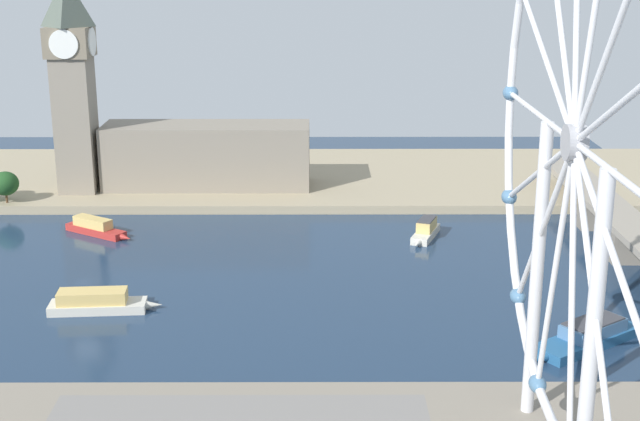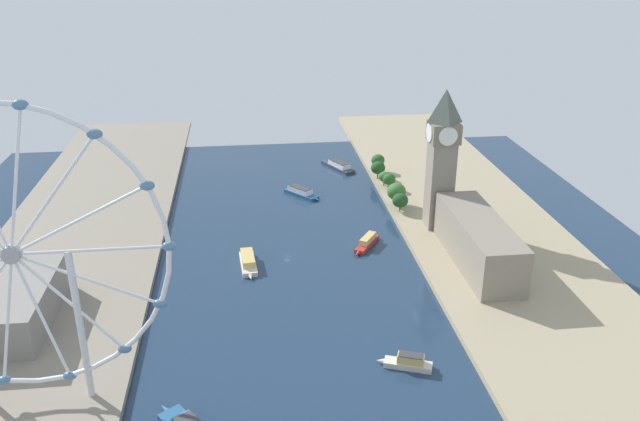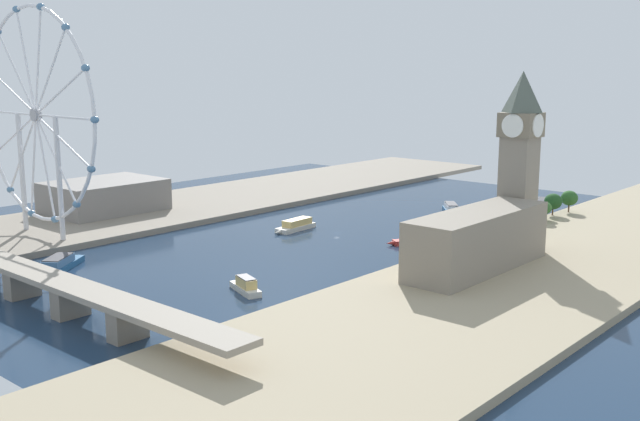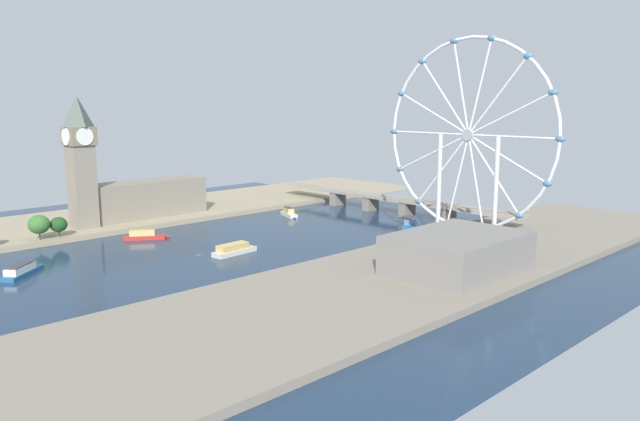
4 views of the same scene
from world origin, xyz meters
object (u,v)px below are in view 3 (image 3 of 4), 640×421
tour_boat_5 (540,204)px  tour_boat_1 (416,239)px  parliament_block (478,240)px  tour_boat_2 (296,225)px  tour_boat_0 (451,209)px  tour_boat_4 (245,286)px  tour_boat_3 (60,264)px  clock_tower (519,157)px  riverside_hall (104,196)px  river_bridge (45,282)px  ferris_wheel (36,117)px

tour_boat_5 → tour_boat_1: bearing=151.7°
parliament_block → tour_boat_2: 114.15m
tour_boat_0 → tour_boat_4: size_ratio=1.17×
tour_boat_1 → tour_boat_3: bearing=1.1°
parliament_block → tour_boat_1: parliament_block is taller
clock_tower → parliament_block: 54.31m
clock_tower → tour_boat_1: (42.46, 15.34, -40.78)m
tour_boat_1 → tour_boat_5: bearing=-148.2°
parliament_block → riverside_hall: size_ratio=1.28×
parliament_block → river_bridge: bearing=55.1°
river_bridge → tour_boat_2: size_ratio=7.02×
tour_boat_1 → tour_boat_4: tour_boat_4 is taller
clock_tower → tour_boat_0: clock_tower is taller
tour_boat_1 → parliament_block: bearing=91.3°
tour_boat_1 → tour_boat_3: tour_boat_3 is taller
ferris_wheel → tour_boat_2: (-73.87, -96.63, -56.39)m
tour_boat_5 → tour_boat_0: bearing=120.3°
parliament_block → tour_boat_5: 162.70m
parliament_block → tour_boat_0: 132.85m
river_bridge → tour_boat_2: 149.06m
tour_boat_0 → tour_boat_4: tour_boat_4 is taller
river_bridge → tour_boat_2: (19.99, -147.58, -6.26)m
riverside_hall → clock_tower: bearing=-160.5°
river_bridge → tour_boat_0: bearing=-93.6°
river_bridge → tour_boat_0: size_ratio=8.04×
tour_boat_0 → tour_boat_3: 218.27m
ferris_wheel → riverside_hall: ferris_wheel is taller
tour_boat_3 → tour_boat_5: size_ratio=0.93×
ferris_wheel → tour_boat_3: (-53.22, 22.44, -56.48)m
tour_boat_0 → tour_boat_2: bearing=-60.9°
clock_tower → river_bridge: 200.58m
tour_boat_2 → tour_boat_3: (20.65, 119.07, -0.09)m
riverside_hall → tour_boat_5: riverside_hall is taller
ferris_wheel → tour_boat_0: bearing=-120.0°
tour_boat_0 → tour_boat_5: (-30.84, -48.15, -0.01)m
ferris_wheel → tour_boat_3: ferris_wheel is taller
tour_boat_0 → tour_boat_5: size_ratio=0.74×
tour_boat_1 → tour_boat_4: bearing=31.0°
tour_boat_2 → tour_boat_5: size_ratio=0.85×
tour_boat_0 → tour_boat_4: (-24.32, 182.44, 0.13)m
parliament_block → tour_boat_2: bearing=-7.7°
clock_tower → river_bridge: bearing=64.3°
tour_boat_3 → tour_boat_5: bearing=-54.0°
clock_tower → tour_boat_5: size_ratio=2.26×
tour_boat_2 → river_bridge: bearing=3.7°
clock_tower → parliament_block: size_ratio=1.02×
tour_boat_2 → tour_boat_5: (-65.88, -140.13, -0.16)m
tour_boat_2 → riverside_hall: bearing=-71.2°
parliament_block → tour_boat_3: size_ratio=2.40×
clock_tower → parliament_block: clock_tower is taller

